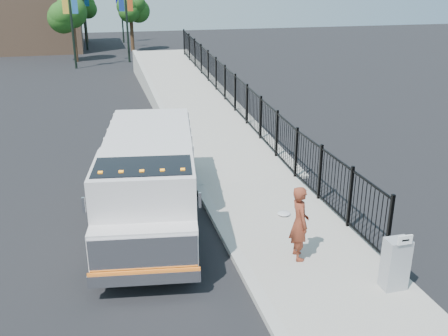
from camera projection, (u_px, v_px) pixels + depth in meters
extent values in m
plane|color=black|center=(229.00, 245.00, 13.67)|extent=(120.00, 120.00, 0.00)
cube|color=#9E998E|center=(326.00, 272.00, 12.29)|extent=(3.55, 12.00, 0.12)
cube|color=#ADAAA3|center=(251.00, 283.00, 11.83)|extent=(0.30, 12.00, 0.16)
cube|color=#9E998E|center=(192.00, 106.00, 28.64)|extent=(3.95, 24.06, 3.19)
cube|color=black|center=(235.00, 105.00, 25.04)|extent=(0.10, 28.00, 1.80)
cube|color=black|center=(151.00, 200.00, 15.04)|extent=(2.11, 7.18, 0.23)
cube|color=silver|center=(146.00, 202.00, 12.43)|extent=(2.77, 2.64, 2.09)
cube|color=silver|center=(144.00, 247.00, 11.41)|extent=(2.54, 1.09, 1.04)
cube|color=silver|center=(144.00, 255.00, 11.05)|extent=(2.39, 0.45, 0.89)
cube|color=silver|center=(145.00, 278.00, 11.15)|extent=(2.51, 0.56, 0.29)
cube|color=orange|center=(144.00, 272.00, 11.10)|extent=(2.49, 0.43, 0.06)
cube|color=black|center=(144.00, 183.00, 11.97)|extent=(2.48, 1.69, 0.89)
cube|color=silver|center=(151.00, 153.00, 15.93)|extent=(3.14, 4.72, 1.78)
cube|color=silver|center=(84.00, 205.00, 11.17)|extent=(0.07, 0.07, 0.37)
cube|color=silver|center=(200.00, 200.00, 11.42)|extent=(0.07, 0.07, 0.37)
cube|color=orange|center=(100.00, 173.00, 11.38)|extent=(0.12, 0.10, 0.06)
cube|color=orange|center=(121.00, 172.00, 11.43)|extent=(0.12, 0.10, 0.06)
cube|color=orange|center=(142.00, 171.00, 11.47)|extent=(0.12, 0.10, 0.06)
cube|color=orange|center=(162.00, 171.00, 11.52)|extent=(0.12, 0.10, 0.06)
cube|color=orange|center=(183.00, 170.00, 11.56)|extent=(0.12, 0.10, 0.06)
cylinder|color=black|center=(101.00, 258.00, 12.04)|extent=(0.49, 1.08, 1.04)
cylinder|color=black|center=(192.00, 253.00, 12.25)|extent=(0.49, 1.08, 1.04)
cylinder|color=black|center=(120.00, 179.00, 16.80)|extent=(0.49, 1.08, 1.04)
cylinder|color=black|center=(185.00, 176.00, 17.01)|extent=(0.49, 1.08, 1.04)
cylinder|color=black|center=(123.00, 167.00, 17.86)|extent=(0.49, 1.08, 1.04)
cylinder|color=black|center=(184.00, 165.00, 18.08)|extent=(0.49, 1.08, 1.04)
imported|color=maroon|center=(300.00, 223.00, 12.50)|extent=(0.53, 0.75, 1.96)
cube|color=gray|center=(395.00, 264.00, 11.38)|extent=(0.55, 0.40, 1.25)
cube|color=white|center=(405.00, 240.00, 10.92)|extent=(0.35, 0.04, 0.22)
ellipsoid|color=silver|center=(284.00, 213.00, 15.12)|extent=(0.40, 0.40, 0.10)
cylinder|color=black|center=(71.00, 17.00, 39.00)|extent=(0.18, 0.18, 8.00)
cube|color=#21599B|center=(75.00, 6.00, 38.80)|extent=(0.45, 0.04, 1.10)
cube|color=gold|center=(65.00, 6.00, 38.63)|extent=(0.45, 0.04, 1.10)
cylinder|color=black|center=(126.00, 14.00, 42.05)|extent=(0.18, 0.18, 8.00)
cube|color=#C54D1B|center=(130.00, 4.00, 41.85)|extent=(0.45, 0.04, 1.10)
cube|color=navy|center=(122.00, 4.00, 41.68)|extent=(0.45, 0.04, 1.10)
cylinder|color=black|center=(84.00, 9.00, 49.47)|extent=(0.18, 0.18, 8.00)
cube|color=navy|center=(87.00, 0.00, 49.26)|extent=(0.45, 0.04, 1.10)
cube|color=#BF3A18|center=(79.00, 0.00, 49.10)|extent=(0.45, 0.04, 1.10)
cylinder|color=black|center=(121.00, 6.00, 55.30)|extent=(0.18, 0.18, 8.00)
cylinder|color=#382314|center=(75.00, 43.00, 43.17)|extent=(0.36, 0.36, 3.20)
sphere|color=#194714|center=(72.00, 14.00, 42.32)|extent=(2.84, 2.84, 2.84)
cylinder|color=#382314|center=(132.00, 35.00, 49.66)|extent=(0.36, 0.36, 3.20)
sphere|color=#194714|center=(130.00, 9.00, 48.81)|extent=(2.12, 2.12, 2.12)
cylinder|color=#382314|center=(86.00, 27.00, 56.83)|extent=(0.36, 0.36, 3.20)
sphere|color=#194714|center=(83.00, 5.00, 55.98)|extent=(2.51, 2.51, 2.51)
cube|color=#8C664C|center=(28.00, 9.00, 49.91)|extent=(10.00, 10.00, 8.00)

